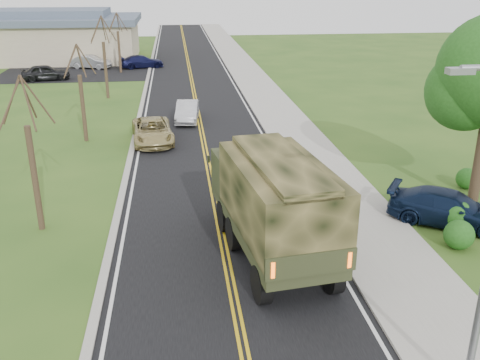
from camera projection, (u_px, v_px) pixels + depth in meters
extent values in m
cube|color=black|center=(192.00, 82.00, 49.68)|extent=(8.00, 120.00, 0.01)
cube|color=#9E998E|center=(236.00, 80.00, 50.13)|extent=(0.30, 120.00, 0.12)
cube|color=#9E998E|center=(255.00, 80.00, 50.33)|extent=(3.20, 120.00, 0.10)
cube|color=#9E998E|center=(147.00, 83.00, 49.20)|extent=(0.30, 120.00, 0.10)
cube|color=gray|center=(460.00, 71.00, 9.80)|extent=(0.50, 0.22, 0.12)
sphere|color=#1E4C15|center=(465.00, 91.00, 21.73)|extent=(3.24, 3.24, 3.24)
cylinder|color=#38281C|center=(35.00, 179.00, 20.37)|extent=(0.24, 0.24, 4.20)
cylinder|color=#38281C|center=(38.00, 100.00, 19.45)|extent=(1.01, 0.33, 1.90)
cylinder|color=#38281C|center=(29.00, 99.00, 19.88)|extent=(0.13, 1.29, 1.74)
cylinder|color=#38281C|center=(11.00, 100.00, 19.39)|extent=(0.98, 0.43, 1.90)
cylinder|color=#38281C|center=(9.00, 106.00, 18.82)|extent=(0.79, 1.05, 1.77)
cylinder|color=#38281C|center=(28.00, 103.00, 18.92)|extent=(0.58, 0.90, 1.90)
cylinder|color=#38281C|center=(83.00, 109.00, 31.52)|extent=(0.24, 0.24, 3.96)
cylinder|color=#38281C|center=(86.00, 59.00, 30.65)|extent=(0.96, 0.32, 1.79)
cylinder|color=#38281C|center=(80.00, 59.00, 31.06)|extent=(0.12, 1.22, 1.65)
cylinder|color=#38281C|center=(71.00, 59.00, 30.60)|extent=(0.93, 0.41, 1.79)
cylinder|color=#38281C|center=(70.00, 62.00, 30.06)|extent=(0.75, 0.99, 1.67)
cylinder|color=#38281C|center=(81.00, 61.00, 30.16)|extent=(0.55, 0.85, 1.80)
cylinder|color=#38281C|center=(106.00, 70.00, 42.55)|extent=(0.24, 0.24, 4.44)
cylinder|color=#38281C|center=(109.00, 29.00, 41.57)|extent=(1.07, 0.35, 2.00)
cylinder|color=#38281C|center=(104.00, 29.00, 42.03)|extent=(0.13, 1.36, 1.84)
cylinder|color=#38281C|center=(96.00, 29.00, 41.51)|extent=(1.03, 0.46, 2.00)
cylinder|color=#38281C|center=(96.00, 31.00, 40.91)|extent=(0.83, 1.10, 1.87)
cylinder|color=#38281C|center=(105.00, 29.00, 41.02)|extent=(0.61, 0.95, 2.01)
cylinder|color=#38281C|center=(119.00, 52.00, 53.72)|extent=(0.24, 0.24, 4.08)
cylinder|color=#38281C|center=(122.00, 22.00, 52.83)|extent=(0.99, 0.33, 1.84)
cylinder|color=#38281C|center=(118.00, 22.00, 53.25)|extent=(0.13, 1.25, 1.69)
cylinder|color=#38281C|center=(113.00, 22.00, 52.77)|extent=(0.95, 0.42, 1.85)
cylinder|color=#38281C|center=(113.00, 23.00, 52.22)|extent=(0.77, 1.02, 1.72)
cylinder|color=#38281C|center=(119.00, 22.00, 52.32)|extent=(0.57, 0.88, 1.85)
cube|color=tan|center=(48.00, 41.00, 61.95)|extent=(20.00, 12.00, 4.20)
cube|color=#475466|center=(45.00, 20.00, 61.09)|extent=(21.00, 13.00, 0.70)
cube|color=#475466|center=(45.00, 13.00, 60.84)|extent=(14.00, 8.00, 0.90)
cube|color=black|center=(91.00, 73.00, 54.12)|extent=(18.00, 10.00, 0.02)
cylinder|color=black|center=(262.00, 284.00, 16.21)|extent=(0.54, 1.25, 1.21)
cylinder|color=black|center=(332.00, 275.00, 16.74)|extent=(0.54, 1.25, 1.21)
cylinder|color=black|center=(234.00, 233.00, 19.40)|extent=(0.54, 1.25, 1.21)
cylinder|color=black|center=(294.00, 226.00, 19.93)|extent=(0.54, 1.25, 1.21)
cylinder|color=black|center=(225.00, 216.00, 20.80)|extent=(0.54, 1.25, 1.21)
cylinder|color=black|center=(281.00, 210.00, 21.33)|extent=(0.54, 1.25, 1.21)
cube|color=#32381E|center=(270.00, 224.00, 18.87)|extent=(3.63, 8.01, 0.39)
cube|color=#32381E|center=(249.00, 172.00, 21.07)|extent=(2.90, 2.42, 1.55)
cube|color=black|center=(243.00, 159.00, 21.89)|extent=(2.42, 0.40, 0.77)
cube|color=#32381E|center=(279.00, 228.00, 17.92)|extent=(3.50, 6.16, 0.17)
cube|color=black|center=(280.00, 197.00, 17.50)|extent=(3.50, 6.16, 2.21)
cube|color=black|center=(281.00, 163.00, 17.09)|extent=(2.51, 6.03, 0.28)
cube|color=#32381E|center=(311.00, 264.00, 15.18)|extent=(2.75, 0.49, 0.72)
cube|color=#FF590C|center=(273.00, 270.00, 14.85)|extent=(0.12, 0.06, 0.50)
cube|color=#FF590C|center=(350.00, 260.00, 15.39)|extent=(0.12, 0.06, 0.50)
imported|color=tan|center=(152.00, 131.00, 31.73)|extent=(2.75, 5.15, 1.38)
imported|color=silver|center=(187.00, 111.00, 36.29)|extent=(1.80, 4.20, 1.35)
imported|color=#0D1A33|center=(449.00, 208.00, 21.28)|extent=(5.01, 4.24, 1.37)
imported|color=black|center=(46.00, 72.00, 50.18)|extent=(4.64, 2.57, 1.49)
imported|color=#B7B8BC|center=(91.00, 62.00, 56.50)|extent=(4.46, 2.76, 1.39)
imported|color=#0E1035|center=(142.00, 62.00, 56.93)|extent=(4.94, 3.05, 1.34)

